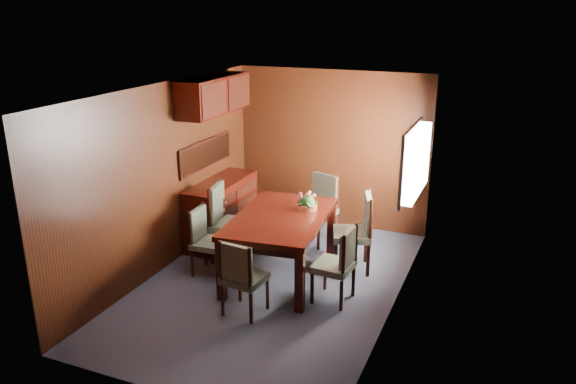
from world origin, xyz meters
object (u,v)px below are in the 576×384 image
at_px(chair_head, 241,274).
at_px(dining_table, 281,224).
at_px(sideboard, 222,211).
at_px(chair_right_near, 339,261).
at_px(flower_centerpiece, 307,200).
at_px(chair_left_near, 205,237).

bearing_deg(chair_head, dining_table, 94.84).
xyz_separation_m(sideboard, chair_right_near, (2.13, -1.08, 0.06)).
bearing_deg(chair_right_near, chair_head, 132.75).
bearing_deg(chair_right_near, flower_centerpiece, 48.35).
xyz_separation_m(chair_left_near, chair_head, (0.91, -0.77, 0.01)).
bearing_deg(chair_left_near, chair_head, 46.98).
height_order(chair_left_near, chair_head, chair_head).
bearing_deg(flower_centerpiece, sideboard, 164.93).
relative_size(dining_table, chair_head, 2.04).
distance_m(sideboard, flower_centerpiece, 1.61).
bearing_deg(chair_head, sideboard, 130.46).
xyz_separation_m(chair_right_near, flower_centerpiece, (-0.65, 0.68, 0.43)).
relative_size(chair_left_near, flower_centerpiece, 3.32).
bearing_deg(dining_table, flower_centerpiece, 49.53).
xyz_separation_m(chair_left_near, chair_right_near, (1.81, -0.07, 0.02)).
height_order(sideboard, dining_table, sideboard).
xyz_separation_m(dining_table, chair_left_near, (-0.93, -0.29, -0.21)).
relative_size(dining_table, chair_left_near, 2.09).
bearing_deg(sideboard, flower_centerpiece, -15.07).
distance_m(sideboard, chair_left_near, 1.07).
height_order(dining_table, flower_centerpiece, flower_centerpiece).
xyz_separation_m(chair_head, flower_centerpiece, (0.25, 1.39, 0.44)).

